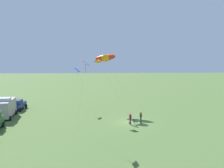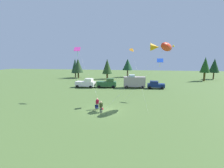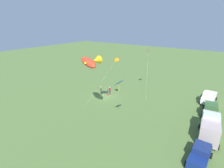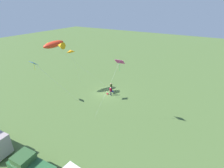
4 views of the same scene
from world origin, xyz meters
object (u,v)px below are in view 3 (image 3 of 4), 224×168
object	(u,v)px
car_navy_hatch	(200,155)
kite_diamond_rainbow	(148,52)
kite_delta_orange	(115,59)
truck_white_pickup	(209,97)
kite_large_fish	(91,62)
kite_diamond_blue	(119,83)
person_spectator	(110,90)
truck_green_flatbed	(211,109)
person_kite_flyer	(101,90)
van_motorhome_grey	(210,127)
folding_chair	(107,92)
backpack_on_grass	(108,95)

from	to	relation	value
car_navy_hatch	kite_diamond_rainbow	bearing A→B (deg)	44.06
car_navy_hatch	kite_delta_orange	world-z (taller)	kite_delta_orange
truck_white_pickup	kite_large_fish	xyz separation A→B (m)	(17.28, -14.55, 8.24)
kite_diamond_blue	kite_diamond_rainbow	bearing A→B (deg)	-170.95
person_spectator	truck_green_flatbed	bearing A→B (deg)	-177.52
kite_delta_orange	truck_white_pickup	bearing A→B (deg)	133.02
car_navy_hatch	kite_diamond_rainbow	world-z (taller)	kite_diamond_rainbow
kite_diamond_blue	kite_delta_orange	size ratio (longest dim) A/B	0.80
person_kite_flyer	kite_delta_orange	distance (m)	10.92
person_kite_flyer	van_motorhome_grey	xyz separation A→B (m)	(3.78, 21.19, 0.62)
truck_white_pickup	kite_diamond_rainbow	distance (m)	14.61
truck_green_flatbed	kite_delta_orange	bearing A→B (deg)	-67.70
truck_green_flatbed	kite_diamond_rainbow	size ratio (longest dim) A/B	0.53
person_kite_flyer	car_navy_hatch	size ratio (longest dim) A/B	0.41
folding_chair	kite_large_fish	xyz separation A→B (m)	(9.65, 4.14, 8.86)
truck_green_flatbed	van_motorhome_grey	distance (m)	6.94
folding_chair	person_spectator	size ratio (longest dim) A/B	0.47
folding_chair	kite_diamond_blue	bearing A→B (deg)	117.06
kite_diamond_rainbow	truck_green_flatbed	bearing A→B (deg)	77.17
person_kite_flyer	person_spectator	size ratio (longest dim) A/B	1.00
folding_chair	kite_diamond_rainbow	distance (m)	12.03
truck_green_flatbed	van_motorhome_grey	xyz separation A→B (m)	(6.90, 0.58, 0.54)
backpack_on_grass	car_navy_hatch	size ratio (longest dim) A/B	0.07
person_kite_flyer	kite_large_fish	distance (m)	13.13
kite_diamond_blue	person_spectator	bearing A→B (deg)	-138.98
kite_large_fish	car_navy_hatch	bearing A→B (deg)	88.77
person_spectator	kite_large_fish	bearing A→B (deg)	105.81
person_spectator	backpack_on_grass	xyz separation A→B (m)	(0.72, 0.00, -0.91)
car_navy_hatch	kite_delta_orange	distance (m)	17.52
folding_chair	backpack_on_grass	size ratio (longest dim) A/B	2.56
truck_green_flatbed	backpack_on_grass	bearing A→B (deg)	-85.36
folding_chair	truck_white_pickup	xyz separation A→B (m)	(-7.63, 18.68, 0.61)
folding_chair	truck_white_pickup	distance (m)	20.19
van_motorhome_grey	car_navy_hatch	world-z (taller)	van_motorhome_grey
car_navy_hatch	kite_diamond_rainbow	xyz separation A→B (m)	(-15.14, -13.28, 8.11)
car_navy_hatch	van_motorhome_grey	bearing A→B (deg)	0.50
folding_chair	kite_diamond_blue	distance (m)	14.74
truck_green_flatbed	kite_diamond_blue	distance (m)	16.94
folding_chair	car_navy_hatch	distance (m)	22.33
person_kite_flyer	kite_diamond_rainbow	size ratio (longest dim) A/B	0.18
backpack_on_grass	kite_diamond_blue	world-z (taller)	kite_diamond_blue
backpack_on_grass	car_navy_hatch	distance (m)	21.46
kite_diamond_rainbow	kite_diamond_blue	bearing A→B (deg)	9.05
person_spectator	folding_chair	bearing A→B (deg)	-1.24
kite_diamond_blue	kite_diamond_rainbow	world-z (taller)	kite_diamond_rainbow
car_navy_hatch	kite_large_fish	bearing A→B (deg)	91.58
person_kite_flyer	van_motorhome_grey	world-z (taller)	van_motorhome_grey
car_navy_hatch	truck_white_pickup	bearing A→B (deg)	6.96
backpack_on_grass	kite_diamond_rainbow	bearing A→B (deg)	133.99
truck_white_pickup	person_spectator	bearing A→B (deg)	-63.92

